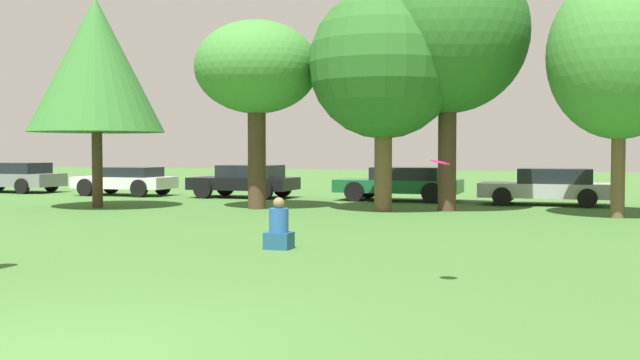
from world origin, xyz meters
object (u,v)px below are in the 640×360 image
Objects in this scene: tree_3 at (448,33)px; parked_car_grey at (12,177)px; parked_car_green at (401,183)px; bystander_sitting at (279,228)px; frisbee at (440,162)px; parked_car_silver at (548,186)px; tree_2 at (383,65)px; tree_0 at (96,65)px; parked_car_white at (126,180)px; tree_4 at (620,56)px; parked_car_black at (246,180)px; tree_1 at (257,69)px.

tree_3 is 20.06m from parked_car_grey.
parked_car_green is at bearing -179.54° from parked_car_grey.
tree_3 reaches higher than bystander_sitting.
frisbee is 0.06× the size of parked_car_grey.
parked_car_silver reaches higher than bystander_sitting.
parked_car_silver is (4.52, 4.22, -3.67)m from tree_2.
tree_3 is at bearing 80.84° from bystander_sitting.
parked_car_white is (-2.62, 5.57, -3.84)m from tree_0.
tree_0 is 11.04m from parked_car_green.
tree_3 is 1.69× the size of parked_car_grey.
tree_4 reaches higher than parked_car_black.
parked_car_white is at bearing 165.62° from tree_3.
tree_0 is at bearing -168.45° from tree_3.
tree_2 is 5.97m from parked_car_green.
tree_1 is 10.23m from parked_car_silver.
tree_4 is (6.20, 8.69, 3.92)m from bystander_sitting.
parked_car_grey is 5.93m from parked_car_white.
parked_car_white is 11.01m from parked_car_green.
tree_4 is 1.49× the size of parked_car_green.
tree_3 is 1.17× the size of tree_4.
parked_car_grey reaches higher than parked_car_green.
frisbee reaches higher than bystander_sitting.
tree_4 is at bearing -0.50° from tree_2.
tree_3 is at bearing 170.08° from tree_4.
tree_0 is 8.99m from tree_2.
parked_car_grey reaches higher than parked_car_white.
frisbee is 0.07× the size of parked_car_black.
tree_0 is at bearing 140.80° from frisbee.
parked_car_grey is (-23.83, 4.59, -3.63)m from tree_4.
tree_0 reaches higher than parked_car_silver.
tree_4 is at bearing 5.07° from tree_0.
parked_car_green is (-0.50, 4.69, -3.65)m from tree_2.
tree_0 reaches higher than tree_1.
bystander_sitting is at bearing 116.74° from parked_car_black.
tree_0 is 7.26m from parked_car_white.
tree_1 is at bearing 28.36° from parked_car_silver.
frisbee reaches higher than parked_car_green.
tree_4 is 5.94m from parked_car_silver.
parked_car_white is 0.93× the size of parked_car_silver.
tree_0 reaches higher than parked_car_green.
frisbee is at bearing 122.06° from parked_car_black.
frisbee reaches higher than parked_car_grey.
parked_car_grey is at bearing 169.09° from tree_4.
frisbee is 15.89m from parked_car_silver.
tree_2 is at bearing 4.93° from tree_1.
parked_car_green is at bearing 104.25° from frisbee.
bystander_sitting is 0.14× the size of tree_4.
tree_3 is 6.44m from parked_car_green.
tree_1 is (-4.11, 8.42, 3.89)m from bystander_sitting.
parked_car_white is 16.02m from parked_car_silver.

